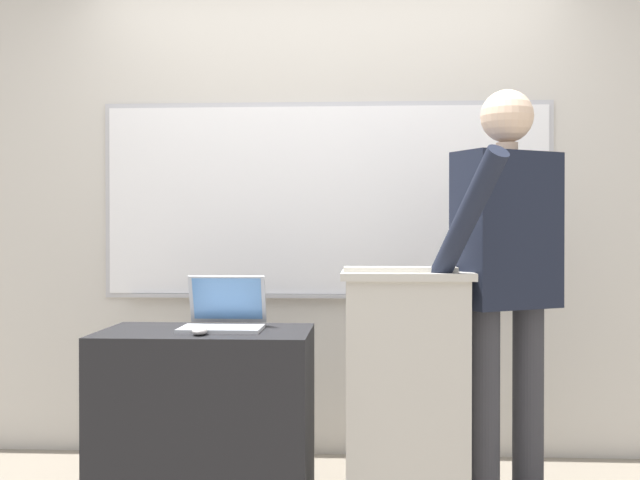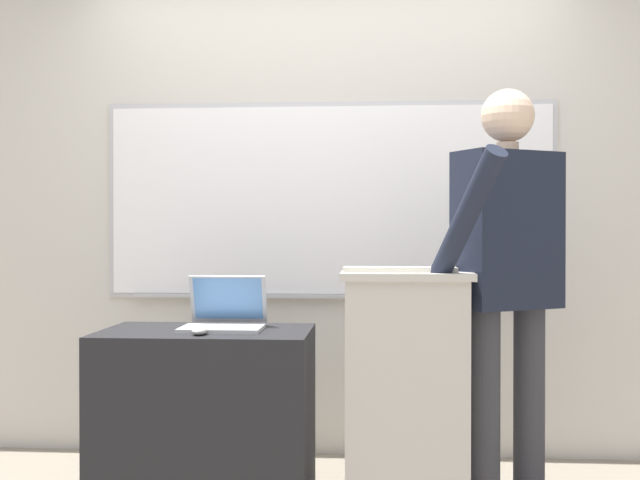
# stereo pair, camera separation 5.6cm
# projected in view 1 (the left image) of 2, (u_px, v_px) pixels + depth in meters

# --- Properties ---
(back_wall) EXTENTS (6.40, 0.17, 2.83)m
(back_wall) POSITION_uv_depth(u_px,v_px,m) (327.00, 188.00, 4.27)
(back_wall) COLOR beige
(back_wall) RESTS_ON ground_plane
(lectern_podium) EXTENTS (0.53, 0.40, 1.01)m
(lectern_podium) POSITION_uv_depth(u_px,v_px,m) (406.00, 394.00, 3.28)
(lectern_podium) COLOR #BCB7AD
(lectern_podium) RESTS_ON ground_plane
(side_desk) EXTENTS (0.88, 0.56, 0.76)m
(side_desk) POSITION_uv_depth(u_px,v_px,m) (206.00, 421.00, 3.36)
(side_desk) COLOR black
(side_desk) RESTS_ON ground_plane
(person_presenter) EXTENTS (0.60, 0.72, 1.76)m
(person_presenter) POSITION_uv_depth(u_px,v_px,m) (507.00, 267.00, 3.31)
(person_presenter) COLOR #333338
(person_presenter) RESTS_ON ground_plane
(laptop) EXTENTS (0.34, 0.31, 0.22)m
(laptop) POSITION_uv_depth(u_px,v_px,m) (224.00, 315.00, 3.40)
(laptop) COLOR #B7BABF
(laptop) RESTS_ON side_desk
(wireless_keyboard) EXTENTS (0.45, 0.13, 0.02)m
(wireless_keyboard) POSITION_uv_depth(u_px,v_px,m) (400.00, 269.00, 3.23)
(wireless_keyboard) COLOR beige
(wireless_keyboard) RESTS_ON lectern_podium
(computer_mouse_by_laptop) EXTENTS (0.06, 0.10, 0.03)m
(computer_mouse_by_laptop) POSITION_uv_depth(u_px,v_px,m) (200.00, 331.00, 3.19)
(computer_mouse_by_laptop) COLOR silver
(computer_mouse_by_laptop) RESTS_ON side_desk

